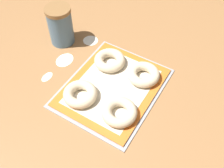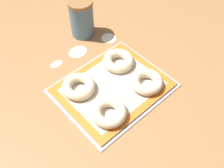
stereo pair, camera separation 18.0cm
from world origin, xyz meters
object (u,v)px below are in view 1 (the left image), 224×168
Objects in this scene: baking_tray at (112,88)px; bagel_back_right at (110,60)px; bagel_back_left at (80,94)px; bagel_front_left at (119,112)px; flour_canister at (60,25)px; bagel_front_right at (143,75)px.

baking_tray is 3.28× the size of bagel_back_right.
baking_tray is at bearing -144.41° from bagel_back_right.
bagel_back_left is 0.21m from bagel_back_right.
bagel_front_left is at bearing -137.27° from baking_tray.
bagel_back_left is (-0.01, 0.16, 0.00)m from bagel_front_left.
bagel_front_left is 1.00× the size of bagel_back_left.
flour_canister is at bearing 69.87° from baking_tray.
bagel_front_right is at bearing -37.00° from bagel_back_left.
bagel_back_left is (-0.10, 0.08, 0.03)m from baking_tray.
bagel_back_right is at bearing -94.59° from flour_canister.
flour_canister is (0.12, 0.34, 0.08)m from baking_tray.
baking_tray is at bearing -110.13° from flour_canister.
bagel_front_right is (0.20, 0.01, 0.00)m from bagel_front_left.
bagel_front_right is 0.74× the size of flour_canister.
bagel_back_right is at bearing -0.68° from bagel_back_left.
baking_tray is 0.14m from bagel_front_right.
flour_canister reaches higher than bagel_front_left.
flour_canister reaches higher than bagel_back_left.
baking_tray is at bearing 42.73° from bagel_front_left.
flour_canister is (0.23, 0.26, 0.06)m from bagel_back_left.
bagel_front_left is at bearing -178.17° from bagel_front_right.
bagel_front_right reaches higher than baking_tray.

